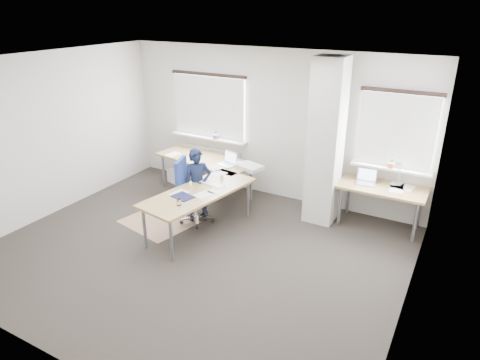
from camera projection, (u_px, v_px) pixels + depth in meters
The scene contains 8 objects.
ground at pixel (196, 251), 6.55m from camera, with size 6.00×6.00×0.00m, color black.
room_shell at pixel (220, 135), 6.17m from camera, with size 6.04×5.04×2.82m.
floor_mat at pixel (159, 222), 7.42m from camera, with size 1.14×0.97×0.01m, color #976E52.
white_crate at pixel (179, 176), 9.01m from camera, with size 0.44×0.31×0.27m, color white.
desk_main at pixel (205, 176), 7.55m from camera, with size 2.40×2.98×0.96m.
desk_side at pixel (382, 189), 7.02m from camera, with size 1.40×0.70×1.22m.
task_chair at pixel (194, 205), 7.33m from camera, with size 0.64×0.62×1.13m.
person at pixel (198, 185), 7.27m from camera, with size 0.47×0.31×1.29m, color black.
Camera 1 is at (3.33, -4.60, 3.51)m, focal length 32.00 mm.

